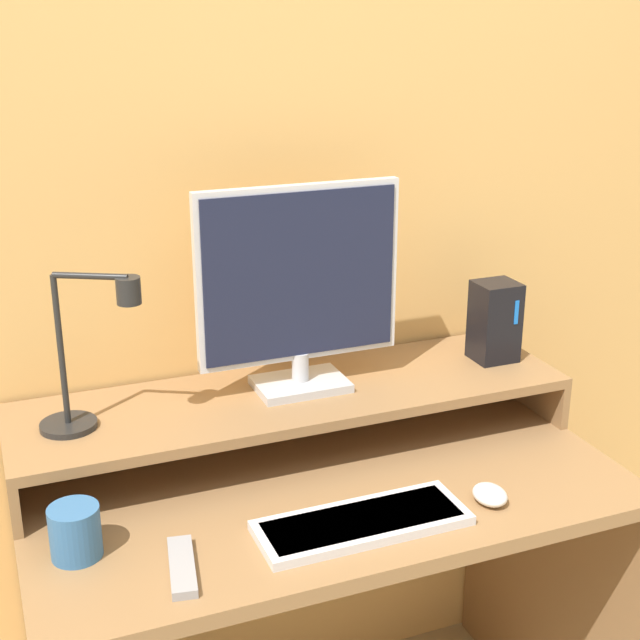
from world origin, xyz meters
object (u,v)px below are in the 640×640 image
object	(u,v)px
keyboard	(361,523)
mug	(75,532)
monitor	(299,286)
desk_lamp	(88,362)
mouse	(490,495)
router_dock	(495,321)
remote_control	(182,567)

from	to	relation	value
keyboard	mug	world-z (taller)	mug
keyboard	monitor	bearing A→B (deg)	86.48
desk_lamp	mug	size ratio (longest dim) A/B	3.36
desk_lamp	mouse	bearing A→B (deg)	-26.91
monitor	router_dock	bearing A→B (deg)	-1.38
keyboard	mug	distance (m)	0.50
remote_control	mouse	bearing A→B (deg)	-0.48
router_dock	keyboard	distance (m)	0.64
monitor	desk_lamp	size ratio (longest dim) A/B	1.39
mouse	remote_control	bearing A→B (deg)	179.52
mouse	keyboard	bearing A→B (deg)	177.24
monitor	mouse	bearing A→B (deg)	-57.76
monitor	remote_control	size ratio (longest dim) A/B	2.62
keyboard	desk_lamp	bearing A→B (deg)	141.39
desk_lamp	router_dock	size ratio (longest dim) A/B	1.71
desk_lamp	monitor	bearing A→B (deg)	4.77
keyboard	mouse	size ratio (longest dim) A/B	5.05
monitor	router_dock	distance (m)	0.49
keyboard	mouse	world-z (taller)	mouse
monitor	mug	size ratio (longest dim) A/B	4.67
monitor	remote_control	world-z (taller)	monitor
mouse	desk_lamp	bearing A→B (deg)	153.09
mug	desk_lamp	bearing A→B (deg)	72.50
desk_lamp	mouse	size ratio (longest dim) A/B	4.07
monitor	mouse	xyz separation A→B (m)	(0.24, -0.38, -0.33)
keyboard	remote_control	distance (m)	0.33
remote_control	desk_lamp	bearing A→B (deg)	103.98
remote_control	router_dock	bearing A→B (deg)	23.89
monitor	desk_lamp	distance (m)	0.45
desk_lamp	remote_control	distance (m)	0.43
router_dock	keyboard	bearing A→B (deg)	-144.07
router_dock	mouse	bearing A→B (deg)	-121.84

